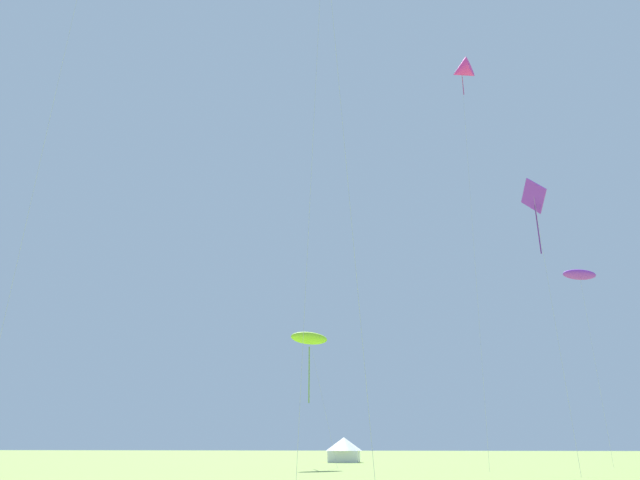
# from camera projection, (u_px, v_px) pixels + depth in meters

# --- Properties ---
(kite_lime_parafoil) EXTENTS (4.26, 3.73, 10.85)m
(kite_lime_parafoil) POSITION_uv_depth(u_px,v_px,m) (309.00, 339.00, 48.92)
(kite_lime_parafoil) COLOR #99DB2D
(kite_lime_parafoil) RESTS_ON ground
(kite_magenta_delta) EXTENTS (2.50, 3.42, 34.09)m
(kite_magenta_delta) POSITION_uv_depth(u_px,v_px,m) (462.00, 71.00, 51.38)
(kite_magenta_delta) COLOR #E02DA3
(kite_magenta_delta) RESTS_ON ground
(kite_purple_diamond) EXTENTS (1.25, 2.33, 18.64)m
(kite_purple_diamond) POSITION_uv_depth(u_px,v_px,m) (534.00, 200.00, 38.67)
(kite_purple_diamond) COLOR purple
(kite_purple_diamond) RESTS_ON ground
(kite_purple_parafoil) EXTENTS (3.59, 2.53, 16.61)m
(kite_purple_parafoil) POSITION_uv_depth(u_px,v_px,m) (579.00, 275.00, 51.76)
(kite_purple_parafoil) COLOR purple
(kite_purple_parafoil) RESTS_ON ground
(festival_tent_right) EXTENTS (3.75, 3.75, 2.44)m
(festival_tent_right) POSITION_uv_depth(u_px,v_px,m) (344.00, 448.00, 59.69)
(festival_tent_right) COLOR white
(festival_tent_right) RESTS_ON ground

